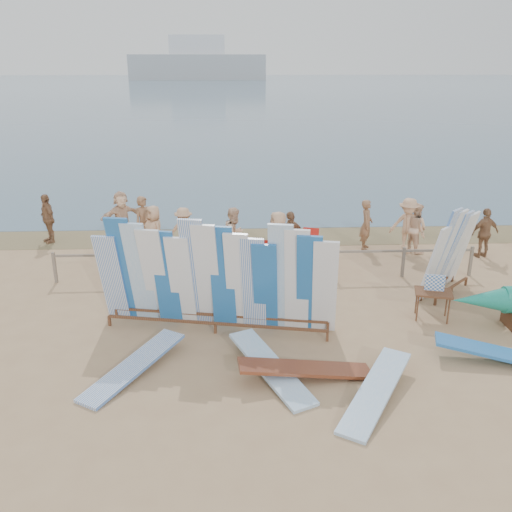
{
  "coord_description": "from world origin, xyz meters",
  "views": [
    {
      "loc": [
        -0.92,
        -11.54,
        5.96
      ],
      "look_at": [
        -0.34,
        1.94,
        1.09
      ],
      "focal_mm": 38.0,
      "sensor_mm": 36.0,
      "label": 1
    }
  ],
  "objects_px": {
    "flat_board_e": "(134,373)",
    "beachgoer_11": "(122,217)",
    "beachgoer_9": "(408,225)",
    "beachgoer_10": "(485,233)",
    "beachgoer_6": "(278,242)",
    "vendor_table": "(432,304)",
    "flat_board_d": "(500,362)",
    "beachgoer_0": "(154,232)",
    "beachgoer_1": "(144,224)",
    "beachgoer_8": "(415,228)",
    "beachgoer_extra_1": "(48,218)",
    "beachgoer_3": "(184,232)",
    "beachgoer_2": "(235,235)",
    "stroller": "(309,253)",
    "side_surfboard_rack": "(449,254)",
    "beachgoer_7": "(366,225)",
    "flat_board_a": "(270,375)",
    "beach_chair_left": "(266,260)",
    "flat_board_b": "(375,399)",
    "main_surfboard_rack": "(216,280)",
    "beach_chair_right": "(311,256)",
    "flat_board_c": "(305,378)",
    "beachgoer_4": "(291,237)"
  },
  "relations": [
    {
      "from": "vendor_table",
      "to": "beachgoer_8",
      "type": "relative_size",
      "value": 0.7
    },
    {
      "from": "flat_board_d",
      "to": "beachgoer_8",
      "type": "bearing_deg",
      "value": 13.63
    },
    {
      "from": "beachgoer_0",
      "to": "flat_board_c",
      "type": "bearing_deg",
      "value": -9.48
    },
    {
      "from": "beachgoer_8",
      "to": "beachgoer_extra_1",
      "type": "height_order",
      "value": "beachgoer_extra_1"
    },
    {
      "from": "flat_board_d",
      "to": "beachgoer_0",
      "type": "distance_m",
      "value": 10.6
    },
    {
      "from": "side_surfboard_rack",
      "to": "beachgoer_11",
      "type": "height_order",
      "value": "side_surfboard_rack"
    },
    {
      "from": "flat_board_a",
      "to": "beachgoer_2",
      "type": "relative_size",
      "value": 1.54
    },
    {
      "from": "beachgoer_6",
      "to": "flat_board_b",
      "type": "bearing_deg",
      "value": 2.84
    },
    {
      "from": "vendor_table",
      "to": "beachgoer_7",
      "type": "height_order",
      "value": "beachgoer_7"
    },
    {
      "from": "beachgoer_1",
      "to": "beachgoer_2",
      "type": "relative_size",
      "value": 1.05
    },
    {
      "from": "beach_chair_left",
      "to": "beachgoer_9",
      "type": "distance_m",
      "value": 4.92
    },
    {
      "from": "vendor_table",
      "to": "beachgoer_2",
      "type": "bearing_deg",
      "value": 153.74
    },
    {
      "from": "main_surfboard_rack",
      "to": "beachgoer_6",
      "type": "xyz_separation_m",
      "value": [
        1.72,
        3.66,
        -0.32
      ]
    },
    {
      "from": "beachgoer_0",
      "to": "beachgoer_extra_1",
      "type": "bearing_deg",
      "value": -152.23
    },
    {
      "from": "beachgoer_7",
      "to": "beachgoer_3",
      "type": "bearing_deg",
      "value": 113.07
    },
    {
      "from": "main_surfboard_rack",
      "to": "beach_chair_right",
      "type": "bearing_deg",
      "value": 67.8
    },
    {
      "from": "beach_chair_left",
      "to": "beachgoer_3",
      "type": "relative_size",
      "value": 0.51
    },
    {
      "from": "vendor_table",
      "to": "beachgoer_8",
      "type": "distance_m",
      "value": 5.1
    },
    {
      "from": "flat_board_d",
      "to": "beachgoer_7",
      "type": "distance_m",
      "value": 7.53
    },
    {
      "from": "beachgoer_9",
      "to": "beachgoer_4",
      "type": "bearing_deg",
      "value": -133.61
    },
    {
      "from": "vendor_table",
      "to": "beachgoer_11",
      "type": "relative_size",
      "value": 0.65
    },
    {
      "from": "vendor_table",
      "to": "beachgoer_6",
      "type": "relative_size",
      "value": 0.63
    },
    {
      "from": "beachgoer_9",
      "to": "beachgoer_10",
      "type": "xyz_separation_m",
      "value": [
        2.31,
        -0.6,
        -0.1
      ]
    },
    {
      "from": "beachgoer_8",
      "to": "flat_board_d",
      "type": "bearing_deg",
      "value": 148.48
    },
    {
      "from": "flat_board_c",
      "to": "beachgoer_1",
      "type": "height_order",
      "value": "beachgoer_1"
    },
    {
      "from": "beachgoer_11",
      "to": "flat_board_c",
      "type": "bearing_deg",
      "value": -93.89
    },
    {
      "from": "flat_board_d",
      "to": "beachgoer_10",
      "type": "relative_size",
      "value": 1.67
    },
    {
      "from": "beachgoer_7",
      "to": "beach_chair_right",
      "type": "bearing_deg",
      "value": 142.34
    },
    {
      "from": "beachgoer_3",
      "to": "flat_board_b",
      "type": "bearing_deg",
      "value": 130.49
    },
    {
      "from": "beach_chair_right",
      "to": "stroller",
      "type": "distance_m",
      "value": 0.44
    },
    {
      "from": "flat_board_a",
      "to": "beachgoer_0",
      "type": "bearing_deg",
      "value": 88.83
    },
    {
      "from": "stroller",
      "to": "beachgoer_0",
      "type": "xyz_separation_m",
      "value": [
        -4.79,
        1.08,
        0.39
      ]
    },
    {
      "from": "flat_board_a",
      "to": "beachgoer_extra_1",
      "type": "bearing_deg",
      "value": 103.18
    },
    {
      "from": "beach_chair_right",
      "to": "beachgoer_8",
      "type": "xyz_separation_m",
      "value": [
        3.56,
        0.95,
        0.59
      ]
    },
    {
      "from": "beach_chair_right",
      "to": "beachgoer_2",
      "type": "bearing_deg",
      "value": 151.92
    },
    {
      "from": "flat_board_e",
      "to": "beachgoer_11",
      "type": "xyz_separation_m",
      "value": [
        -1.79,
        8.61,
        0.89
      ]
    },
    {
      "from": "flat_board_d",
      "to": "beach_chair_left",
      "type": "relative_size",
      "value": 3.32
    },
    {
      "from": "beachgoer_2",
      "to": "stroller",
      "type": "bearing_deg",
      "value": -72.59
    },
    {
      "from": "beach_chair_left",
      "to": "beachgoer_8",
      "type": "height_order",
      "value": "beachgoer_8"
    },
    {
      "from": "flat_board_e",
      "to": "beachgoer_0",
      "type": "height_order",
      "value": "beachgoer_0"
    },
    {
      "from": "beachgoer_3",
      "to": "beachgoer_2",
      "type": "height_order",
      "value": "beachgoer_2"
    },
    {
      "from": "stroller",
      "to": "beachgoer_6",
      "type": "distance_m",
      "value": 1.11
    },
    {
      "from": "flat_board_c",
      "to": "beachgoer_4",
      "type": "height_order",
      "value": "beachgoer_4"
    },
    {
      "from": "beachgoer_7",
      "to": "beachgoer_6",
      "type": "distance_m",
      "value": 3.68
    },
    {
      "from": "beachgoer_extra_1",
      "to": "flat_board_e",
      "type": "bearing_deg",
      "value": -11.98
    },
    {
      "from": "beachgoer_6",
      "to": "beachgoer_1",
      "type": "bearing_deg",
      "value": -124.52
    },
    {
      "from": "beachgoer_10",
      "to": "beachgoer_6",
      "type": "relative_size",
      "value": 0.87
    },
    {
      "from": "flat_board_d",
      "to": "beachgoer_11",
      "type": "distance_m",
      "value": 12.73
    },
    {
      "from": "stroller",
      "to": "beachgoer_9",
      "type": "relative_size",
      "value": 0.64
    },
    {
      "from": "beachgoer_3",
      "to": "beachgoer_9",
      "type": "xyz_separation_m",
      "value": [
        7.28,
        -0.0,
        0.11
      ]
    }
  ]
}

